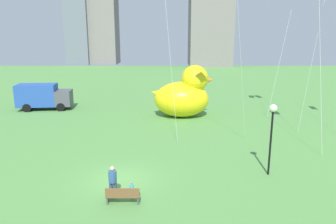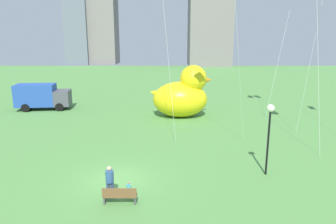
{
  "view_description": "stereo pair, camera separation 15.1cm",
  "coord_description": "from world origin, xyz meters",
  "px_view_note": "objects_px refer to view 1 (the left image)",
  "views": [
    {
      "loc": [
        2.79,
        -17.06,
        8.22
      ],
      "look_at": [
        2.84,
        6.12,
        2.59
      ],
      "focal_mm": 34.23,
      "sensor_mm": 36.0,
      "label": 1
    },
    {
      "loc": [
        2.94,
        -17.06,
        8.22
      ],
      "look_at": [
        2.84,
        6.12,
        2.59
      ],
      "focal_mm": 34.23,
      "sensor_mm": 36.0,
      "label": 2
    }
  ],
  "objects_px": {
    "person_child": "(131,189)",
    "giant_inflatable_duck": "(183,95)",
    "person_adult": "(112,180)",
    "park_bench": "(122,195)",
    "box_truck": "(43,97)",
    "lamppost": "(271,122)"
  },
  "relations": [
    {
      "from": "park_bench",
      "to": "lamppost",
      "type": "bearing_deg",
      "value": 22.75
    },
    {
      "from": "person_adult",
      "to": "person_child",
      "type": "height_order",
      "value": "person_adult"
    },
    {
      "from": "person_child",
      "to": "lamppost",
      "type": "distance_m",
      "value": 8.87
    },
    {
      "from": "person_adult",
      "to": "giant_inflatable_duck",
      "type": "height_order",
      "value": "giant_inflatable_duck"
    },
    {
      "from": "person_child",
      "to": "giant_inflatable_duck",
      "type": "height_order",
      "value": "giant_inflatable_duck"
    },
    {
      "from": "person_adult",
      "to": "lamppost",
      "type": "bearing_deg",
      "value": 17.22
    },
    {
      "from": "park_bench",
      "to": "giant_inflatable_duck",
      "type": "height_order",
      "value": "giant_inflatable_duck"
    },
    {
      "from": "lamppost",
      "to": "giant_inflatable_duck",
      "type": "bearing_deg",
      "value": 107.62
    },
    {
      "from": "park_bench",
      "to": "lamppost",
      "type": "distance_m",
      "value": 9.42
    },
    {
      "from": "person_child",
      "to": "box_truck",
      "type": "relative_size",
      "value": 0.15
    },
    {
      "from": "person_child",
      "to": "lamppost",
      "type": "relative_size",
      "value": 0.21
    },
    {
      "from": "person_adult",
      "to": "box_truck",
      "type": "height_order",
      "value": "box_truck"
    },
    {
      "from": "person_child",
      "to": "giant_inflatable_duck",
      "type": "distance_m",
      "value": 17.31
    },
    {
      "from": "person_adult",
      "to": "person_child",
      "type": "distance_m",
      "value": 1.08
    },
    {
      "from": "park_bench",
      "to": "giant_inflatable_duck",
      "type": "bearing_deg",
      "value": 77.6
    },
    {
      "from": "park_bench",
      "to": "box_truck",
      "type": "height_order",
      "value": "box_truck"
    },
    {
      "from": "giant_inflatable_duck",
      "to": "lamppost",
      "type": "distance_m",
      "value": 14.72
    },
    {
      "from": "park_bench",
      "to": "box_truck",
      "type": "relative_size",
      "value": 0.28
    },
    {
      "from": "person_adult",
      "to": "giant_inflatable_duck",
      "type": "distance_m",
      "value": 17.38
    },
    {
      "from": "giant_inflatable_duck",
      "to": "box_truck",
      "type": "relative_size",
      "value": 1.06
    },
    {
      "from": "giant_inflatable_duck",
      "to": "box_truck",
      "type": "height_order",
      "value": "giant_inflatable_duck"
    },
    {
      "from": "person_adult",
      "to": "giant_inflatable_duck",
      "type": "bearing_deg",
      "value": 75.15
    }
  ]
}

